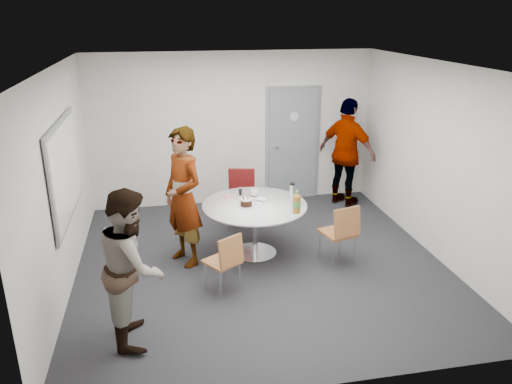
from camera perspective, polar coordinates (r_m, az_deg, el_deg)
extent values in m
plane|color=black|center=(7.05, 0.56, -8.12)|extent=(5.00, 5.00, 0.00)
plane|color=silver|center=(6.25, 0.64, 14.27)|extent=(5.00, 5.00, 0.00)
plane|color=silver|center=(8.91, -2.66, 7.16)|extent=(5.00, 0.00, 5.00)
plane|color=silver|center=(6.52, -21.45, 0.96)|extent=(0.00, 5.00, 5.00)
plane|color=silver|center=(7.43, 19.88, 3.37)|extent=(0.00, 5.00, 5.00)
plane|color=silver|center=(4.29, 7.39, -7.56)|extent=(5.00, 0.00, 5.00)
cube|color=slate|center=(9.18, 4.23, 5.42)|extent=(0.90, 0.05, 2.05)
cube|color=gray|center=(9.20, 4.19, 5.46)|extent=(1.02, 0.04, 2.12)
cylinder|color=#B2BFC6|center=(9.03, 4.37, 8.60)|extent=(0.16, 0.01, 0.16)
cylinder|color=silver|center=(9.04, 2.37, 5.21)|extent=(0.04, 0.14, 0.04)
cube|color=gray|center=(6.68, -20.99, 2.34)|extent=(0.03, 1.90, 1.25)
cube|color=white|center=(6.67, -20.82, 2.36)|extent=(0.01, 1.78, 1.13)
cylinder|color=silver|center=(7.01, -0.17, -1.51)|extent=(1.48, 1.48, 0.03)
cylinder|color=silver|center=(7.15, -0.17, -4.31)|extent=(0.09, 0.09, 0.72)
cylinder|color=silver|center=(7.31, -0.16, -6.94)|extent=(0.63, 0.63, 0.02)
cylinder|color=silver|center=(6.93, -1.13, -1.60)|extent=(0.22, 0.22, 0.01)
cylinder|color=black|center=(6.91, -1.13, -1.23)|extent=(0.16, 0.16, 0.09)
cylinder|color=white|center=(6.89, -1.13, -0.81)|extent=(0.17, 0.17, 0.02)
cylinder|color=brown|center=(6.68, 4.66, -1.43)|extent=(0.10, 0.10, 0.24)
cylinder|color=#438033|center=(6.68, 4.66, -1.35)|extent=(0.11, 0.11, 0.09)
cone|color=brown|center=(6.63, 4.70, -0.26)|extent=(0.10, 0.10, 0.05)
cylinder|color=#51A048|center=(6.62, 4.70, 0.05)|extent=(0.04, 0.04, 0.03)
imported|color=white|center=(7.30, -0.21, -0.05)|extent=(0.18, 0.18, 0.11)
cylinder|color=black|center=(7.33, -1.79, 0.05)|extent=(0.05, 0.05, 0.11)
cylinder|color=silver|center=(7.25, 4.15, 0.11)|extent=(0.07, 0.07, 0.19)
cylinder|color=black|center=(7.21, 4.17, 0.93)|extent=(0.07, 0.07, 0.03)
cube|color=#E47272|center=(7.27, -3.24, -0.51)|extent=(0.12, 0.09, 0.02)
ellipsoid|color=silver|center=(7.13, 0.57, -0.85)|extent=(0.21, 0.21, 0.03)
cube|color=brown|center=(6.24, -3.91, -7.94)|extent=(0.52, 0.52, 0.03)
cube|color=brown|center=(6.02, -2.86, -6.79)|extent=(0.35, 0.26, 0.36)
cylinder|color=silver|center=(6.53, -3.70, -8.62)|extent=(0.02, 0.02, 0.40)
cylinder|color=silver|center=(6.36, -5.84, -9.50)|extent=(0.02, 0.02, 0.40)
cylinder|color=silver|center=(6.32, -1.89, -9.59)|extent=(0.02, 0.02, 0.40)
cylinder|color=silver|center=(6.15, -4.06, -10.54)|extent=(0.02, 0.02, 0.40)
cube|color=brown|center=(6.98, 9.33, -4.61)|extent=(0.51, 0.51, 0.04)
cube|color=brown|center=(6.74, 10.40, -3.45)|extent=(0.41, 0.19, 0.40)
cylinder|color=silver|center=(7.29, 9.59, -5.47)|extent=(0.02, 0.02, 0.45)
cylinder|color=silver|center=(7.11, 7.32, -6.01)|extent=(0.02, 0.02, 0.45)
cylinder|color=silver|center=(7.04, 11.16, -6.52)|extent=(0.02, 0.02, 0.45)
cylinder|color=silver|center=(6.86, 8.85, -7.11)|extent=(0.02, 0.02, 0.45)
cube|color=#5D1312|center=(8.00, -1.74, -0.84)|extent=(0.54, 0.54, 0.04)
cube|color=#5D1312|center=(8.12, -1.66, 1.32)|extent=(0.44, 0.19, 0.43)
cylinder|color=silver|center=(7.94, -3.12, -2.90)|extent=(0.02, 0.02, 0.48)
cylinder|color=silver|center=(7.91, -0.50, -2.94)|extent=(0.02, 0.02, 0.48)
cylinder|color=silver|center=(8.27, -2.89, -1.92)|extent=(0.02, 0.02, 0.48)
cylinder|color=silver|center=(8.25, -0.38, -1.96)|extent=(0.02, 0.02, 0.48)
imported|color=#A5C6EA|center=(6.78, -8.31, -0.62)|extent=(0.75, 0.84, 1.92)
imported|color=white|center=(5.36, -13.97, -8.21)|extent=(0.65, 0.83, 1.69)
imported|color=black|center=(8.98, 10.35, 4.41)|extent=(1.05, 1.19, 1.93)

